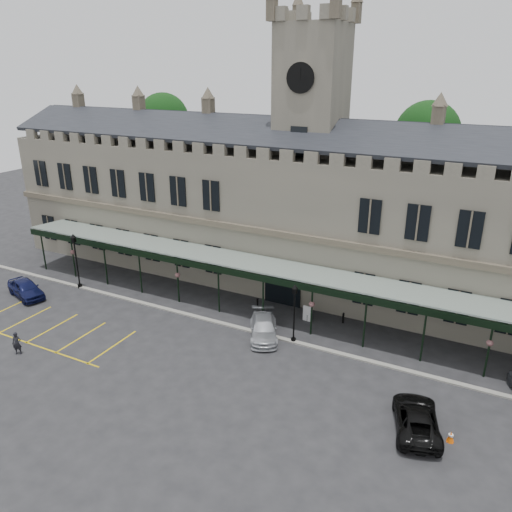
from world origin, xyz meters
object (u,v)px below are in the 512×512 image
at_px(lamp_post_left, 76,256).
at_px(car_taxi, 264,328).
at_px(station_building, 307,215).
at_px(clock_tower, 310,139).
at_px(sign_board, 307,314).
at_px(lamp_post_mid, 294,308).
at_px(car_left_a, 26,288).
at_px(person_a, 17,343).
at_px(traffic_cone, 451,437).
at_px(car_van, 417,419).

distance_m(lamp_post_left, car_taxi, 18.86).
bearing_deg(station_building, clock_tower, 90.00).
bearing_deg(station_building, sign_board, -66.49).
relative_size(lamp_post_left, lamp_post_mid, 1.12).
bearing_deg(sign_board, car_left_a, -160.15).
bearing_deg(person_a, clock_tower, 24.01).
relative_size(car_left_a, car_taxi, 0.95).
height_order(station_building, clock_tower, clock_tower).
bearing_deg(person_a, station_building, 23.90).
distance_m(car_taxi, person_a, 17.35).
distance_m(lamp_post_left, person_a, 11.35).
relative_size(traffic_cone, sign_board, 0.50).
height_order(car_left_a, car_taxi, car_left_a).
bearing_deg(car_left_a, car_van, -75.08).
bearing_deg(car_taxi, traffic_cone, -48.93).
height_order(clock_tower, lamp_post_left, clock_tower).
relative_size(clock_tower, lamp_post_mid, 5.40).
bearing_deg(station_building, car_taxi, -84.63).
relative_size(sign_board, car_left_a, 0.28).
bearing_deg(lamp_post_left, person_a, -66.11).
bearing_deg(car_van, lamp_post_mid, -46.04).
height_order(clock_tower, car_taxi, clock_tower).
bearing_deg(car_left_a, station_building, -37.49).
distance_m(traffic_cone, sign_board, 14.94).
distance_m(car_left_a, car_taxi, 21.68).
height_order(traffic_cone, sign_board, sign_board).
relative_size(traffic_cone, car_left_a, 0.14).
xyz_separation_m(clock_tower, sign_board, (3.01, -7.00, -12.48)).
distance_m(station_building, lamp_post_left, 20.83).
bearing_deg(sign_board, person_a, -136.61).
bearing_deg(car_taxi, sign_board, 33.97).
relative_size(lamp_post_left, car_van, 1.03).
bearing_deg(lamp_post_left, traffic_cone, -9.75).
distance_m(station_building, car_van, 21.30).
distance_m(lamp_post_mid, car_van, 11.37).
xyz_separation_m(station_building, car_taxi, (1.00, -10.63, -5.77)).
xyz_separation_m(station_building, lamp_post_left, (-17.71, -10.43, -3.41)).
distance_m(station_building, clock_tower, 6.64).
xyz_separation_m(clock_tower, car_van, (13.00, -15.95, -12.42)).
distance_m(station_building, sign_board, 9.53).
bearing_deg(lamp_post_mid, traffic_cone, -26.20).
distance_m(car_taxi, car_van, 13.09).
bearing_deg(person_a, car_left_a, 103.81).
bearing_deg(car_left_a, sign_board, -55.11).
distance_m(lamp_post_left, sign_board, 21.15).
bearing_deg(lamp_post_left, clock_tower, 30.69).
height_order(lamp_post_left, car_taxi, lamp_post_left).
bearing_deg(car_van, person_a, -6.12).
distance_m(clock_tower, traffic_cone, 25.37).
bearing_deg(traffic_cone, car_taxi, 158.75).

